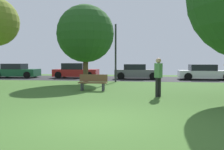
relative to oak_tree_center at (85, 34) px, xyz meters
name	(u,v)px	position (x,y,z in m)	size (l,w,h in m)	color
ground_plane	(92,120)	(2.91, -10.71, -3.62)	(44.00, 44.00, 0.00)	#3D6628
road_strip	(130,79)	(2.91, 5.29, -3.62)	(44.00, 6.40, 0.01)	#28282B
oak_tree_center	(85,34)	(0.00, 0.00, 0.00)	(4.17, 4.17, 5.72)	brown
person_thrower	(158,75)	(4.97, -5.97, -2.62)	(0.37, 0.39, 1.80)	black
parked_car_green	(16,71)	(-8.35, 5.09, -2.99)	(4.33, 1.95, 1.38)	#195633
parked_car_red	(76,71)	(-2.41, 5.51, -2.98)	(4.26, 2.00, 1.43)	#B21E1E
parked_car_grey	(137,72)	(3.55, 4.91, -3.00)	(4.01, 1.95, 1.35)	slate
parked_car_white	(204,73)	(9.48, 5.03, -3.01)	(4.51, 2.11, 1.34)	white
park_bench	(93,82)	(1.46, -4.08, -3.16)	(1.60, 0.45, 0.90)	brown
street_lamp_post	(116,53)	(2.03, 1.49, -1.37)	(0.14, 0.14, 4.50)	#2D2D33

